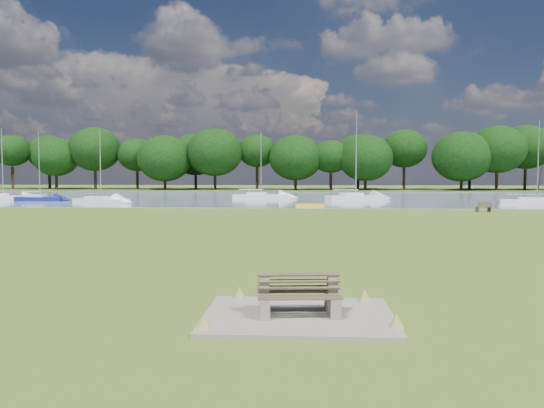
# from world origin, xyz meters

# --- Properties ---
(ground) EXTENTS (220.00, 220.00, 0.00)m
(ground) POSITION_xyz_m (0.00, 0.00, 0.00)
(ground) COLOR #5C6F29
(river) EXTENTS (220.00, 40.00, 0.10)m
(river) POSITION_xyz_m (0.00, 42.00, 0.00)
(river) COLOR slate
(river) RESTS_ON ground
(far_bank) EXTENTS (220.00, 20.00, 0.40)m
(far_bank) POSITION_xyz_m (0.00, 72.00, 0.00)
(far_bank) COLOR #4C6626
(far_bank) RESTS_ON ground
(concrete_pad) EXTENTS (4.20, 3.20, 0.10)m
(concrete_pad) POSITION_xyz_m (0.00, -14.00, 0.05)
(concrete_pad) COLOR gray
(concrete_pad) RESTS_ON ground
(bench_pair) EXTENTS (1.92, 1.25, 0.98)m
(bench_pair) POSITION_xyz_m (-0.00, -14.00, 0.50)
(bench_pair) COLOR gray
(bench_pair) RESTS_ON concrete_pad
(riverbank_bench) EXTENTS (1.45, 0.91, 0.86)m
(riverbank_bench) POSITION_xyz_m (14.88, 18.66, 0.43)
(riverbank_bench) COLOR brown
(riverbank_bench) RESTS_ON ground
(kayak) EXTENTS (2.76, 1.15, 0.27)m
(kayak) POSITION_xyz_m (0.66, 24.10, 0.18)
(kayak) COLOR yellow
(kayak) RESTS_ON river
(tree_line) EXTENTS (159.25, 9.33, 11.29)m
(tree_line) POSITION_xyz_m (8.34, 68.00, 6.68)
(tree_line) COLOR black
(tree_line) RESTS_ON far_bank
(sailboat_0) EXTENTS (5.33, 1.52, 7.64)m
(sailboat_0) POSITION_xyz_m (-29.45, 31.88, 0.50)
(sailboat_0) COLOR navy
(sailboat_0) RESTS_ON river
(sailboat_1) EXTENTS (6.33, 4.13, 8.30)m
(sailboat_1) POSITION_xyz_m (-34.94, 33.96, 0.51)
(sailboat_1) COLOR silver
(sailboat_1) RESTS_ON river
(sailboat_2) EXTENTS (6.89, 2.11, 8.10)m
(sailboat_2) POSITION_xyz_m (-5.21, 38.98, 0.51)
(sailboat_2) COLOR silver
(sailboat_2) RESTS_ON river
(sailboat_3) EXTENTS (6.71, 4.36, 7.76)m
(sailboat_3) POSITION_xyz_m (-21.38, 29.10, 0.45)
(sailboat_3) COLOR silver
(sailboat_3) RESTS_ON river
(sailboat_4) EXTENTS (7.17, 4.37, 10.30)m
(sailboat_4) POSITION_xyz_m (5.99, 35.49, 0.59)
(sailboat_4) COLOR silver
(sailboat_4) RESTS_ON river
(sailboat_5) EXTENTS (7.27, 3.69, 8.42)m
(sailboat_5) POSITION_xyz_m (23.51, 29.16, 0.46)
(sailboat_5) COLOR silver
(sailboat_5) RESTS_ON river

